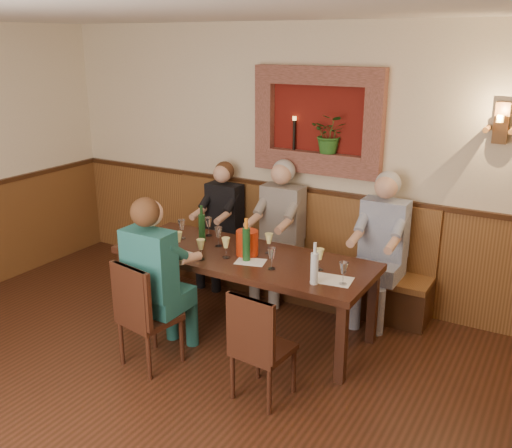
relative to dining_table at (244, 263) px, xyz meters
The scene contains 32 objects.
ground_plane 1.97m from the dining_table, 90.00° to the right, with size 6.00×6.00×0.00m, color #311A0D.
room_shell 2.21m from the dining_table, 90.00° to the right, with size 6.04×6.04×2.82m.
wainscoting 1.85m from the dining_table, 90.00° to the right, with size 6.02×6.02×1.15m.
wall_niche 1.59m from the dining_table, 77.58° to the left, with size 1.36×0.30×1.06m.
wall_sconce 2.53m from the dining_table, 29.61° to the left, with size 0.25×0.20×0.35m.
dining_table is the anchor object (origin of this frame).
bench 1.01m from the dining_table, 90.00° to the left, with size 3.00×0.45×1.11m.
chair_near_left 1.07m from the dining_table, 111.85° to the right, with size 0.48×0.48×0.94m.
chair_near_right 1.17m from the dining_table, 51.69° to the right, with size 0.43×0.43×0.89m.
person_bench_left 1.17m from the dining_table, 134.01° to the left, with size 0.39×0.48×1.36m.
person_bench_mid 0.84m from the dining_table, 95.88° to the left, with size 0.44×0.53×1.46m.
person_bench_right 1.31m from the dining_table, 39.65° to the left, with size 0.44×0.54×1.46m.
person_chair_front 0.86m from the dining_table, 115.25° to the right, with size 0.43×0.53×1.45m.
spittoon_bucket 0.19m from the dining_table, 47.44° to the left, with size 0.20×0.20×0.23m, color red.
wine_bottle_green_a 0.27m from the dining_table, 48.86° to the right, with size 0.09×0.09×0.39m.
wine_bottle_green_b 0.60m from the dining_table, 167.60° to the left, with size 0.09×0.09×0.36m.
water_bottle 0.89m from the dining_table, 17.78° to the right, with size 0.07×0.07×0.35m.
tasting_sheet_a 0.95m from the dining_table, 166.42° to the right, with size 0.25×0.18×0.00m, color white.
tasting_sheet_b 0.19m from the dining_table, 38.96° to the right, with size 0.26×0.19×0.00m, color white.
tasting_sheet_c 0.93m from the dining_table, ahead, with size 0.32×0.23×0.00m, color white.
tasting_sheet_d 0.56m from the dining_table, 150.86° to the right, with size 0.25×0.18×0.00m, color white.
wine_glass_0 0.94m from the dining_table, 167.61° to the right, with size 0.08×0.08×0.19m, color #F1F190, non-canonical shape.
wine_glass_1 0.79m from the dining_table, behind, with size 0.08×0.08×0.19m, color white, non-canonical shape.
wine_glass_2 0.63m from the dining_table, 158.33° to the right, with size 0.08×0.08×0.19m, color #F1F190, non-canonical shape.
wine_glass_3 0.38m from the dining_table, 166.60° to the left, with size 0.08×0.08×0.19m, color white, non-canonical shape.
wine_glass_4 0.24m from the dining_table, 126.54° to the right, with size 0.08×0.08×0.19m, color #F1F190, non-canonical shape.
wine_glass_5 0.29m from the dining_table, 41.11° to the left, with size 0.08×0.08×0.19m, color #F1F190, non-canonical shape.
wine_glass_6 0.45m from the dining_table, 23.66° to the right, with size 0.08×0.08×0.19m, color white, non-canonical shape.
wine_glass_7 0.76m from the dining_table, ahead, with size 0.08×0.08×0.19m, color #F1F190, non-canonical shape.
wine_glass_8 1.06m from the dining_table, ahead, with size 0.08×0.08×0.19m, color white, non-canonical shape.
wine_glass_9 0.43m from the dining_table, 133.41° to the right, with size 0.08×0.08×0.19m, color #F1F190, non-canonical shape.
wine_glass_10 0.67m from the dining_table, 153.93° to the left, with size 0.08×0.08×0.19m, color white, non-canonical shape.
Camera 1 is at (2.53, -2.30, 2.62)m, focal length 40.00 mm.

